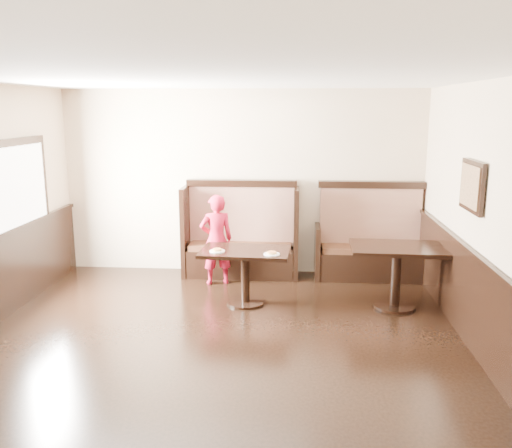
# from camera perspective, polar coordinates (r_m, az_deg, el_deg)

# --- Properties ---
(ground) EXTENTS (7.00, 7.00, 0.00)m
(ground) POSITION_cam_1_polar(r_m,az_deg,el_deg) (5.40, -5.29, -15.75)
(ground) COLOR black
(ground) RESTS_ON ground
(room_shell) EXTENTS (7.00, 7.00, 7.00)m
(room_shell) POSITION_cam_1_polar(r_m,az_deg,el_deg) (5.44, -8.06, -7.91)
(room_shell) COLOR #C9B091
(room_shell) RESTS_ON ground
(booth_main) EXTENTS (1.75, 0.72, 1.45)m
(booth_main) POSITION_cam_1_polar(r_m,az_deg,el_deg) (8.28, -1.59, -1.80)
(booth_main) COLOR black
(booth_main) RESTS_ON ground
(booth_neighbor) EXTENTS (1.65, 0.72, 1.45)m
(booth_neighbor) POSITION_cam_1_polar(r_m,az_deg,el_deg) (8.33, 11.90, -2.31)
(booth_neighbor) COLOR black
(booth_neighbor) RESTS_ON ground
(table_main) EXTENTS (1.18, 0.78, 0.73)m
(table_main) POSITION_cam_1_polar(r_m,az_deg,el_deg) (7.03, -1.14, -4.08)
(table_main) COLOR black
(table_main) RESTS_ON ground
(table_neighbor) EXTENTS (1.18, 0.79, 0.81)m
(table_neighbor) POSITION_cam_1_polar(r_m,az_deg,el_deg) (7.12, 14.58, -3.88)
(table_neighbor) COLOR black
(table_neighbor) RESTS_ON ground
(child) EXTENTS (0.56, 0.46, 1.32)m
(child) POSITION_cam_1_polar(r_m,az_deg,el_deg) (7.83, -4.19, -1.65)
(child) COLOR #B4132F
(child) RESTS_ON ground
(pizza_plate_left) EXTENTS (0.20, 0.20, 0.04)m
(pizza_plate_left) POSITION_cam_1_polar(r_m,az_deg,el_deg) (6.93, -4.11, -2.79)
(pizza_plate_left) COLOR white
(pizza_plate_left) RESTS_ON table_main
(pizza_plate_right) EXTENTS (0.21, 0.21, 0.04)m
(pizza_plate_right) POSITION_cam_1_polar(r_m,az_deg,el_deg) (6.77, 1.67, -3.12)
(pizza_plate_right) COLOR white
(pizza_plate_right) RESTS_ON table_main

